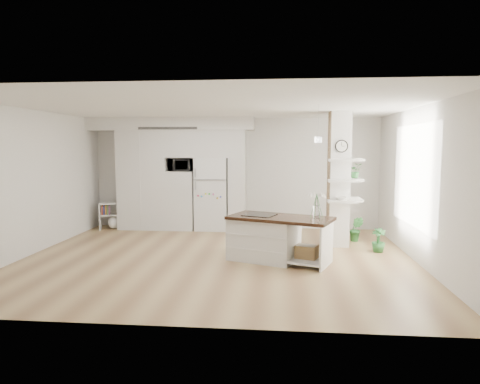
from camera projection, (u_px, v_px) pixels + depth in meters
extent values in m
cube|color=tan|center=(218.00, 258.00, 7.75)|extent=(7.00, 6.00, 0.01)
cube|color=white|center=(217.00, 107.00, 7.47)|extent=(7.00, 6.00, 0.04)
cube|color=silver|center=(235.00, 174.00, 10.58)|extent=(7.00, 0.04, 2.70)
cube|color=silver|center=(177.00, 207.00, 4.64)|extent=(7.00, 0.04, 2.70)
cube|color=silver|center=(31.00, 182.00, 7.93)|extent=(0.04, 6.00, 2.70)
cube|color=silver|center=(420.00, 185.00, 7.29)|extent=(0.04, 6.00, 2.70)
cube|color=silver|center=(144.00, 180.00, 10.48)|extent=(1.20, 0.65, 2.40)
cube|color=silver|center=(182.00, 200.00, 10.45)|extent=(0.65, 0.65, 1.42)
cube|color=silver|center=(181.00, 144.00, 10.30)|extent=(0.65, 0.65, 0.65)
cube|color=silver|center=(212.00, 144.00, 10.23)|extent=(0.85, 0.65, 0.65)
cube|color=silver|center=(238.00, 181.00, 10.27)|extent=(0.40, 0.65, 2.40)
cube|color=silver|center=(171.00, 124.00, 10.25)|extent=(4.00, 0.70, 0.30)
cube|color=#262626|center=(168.00, 128.00, 9.92)|extent=(1.40, 0.04, 0.06)
cube|color=white|center=(212.00, 194.00, 10.37)|extent=(0.78, 0.66, 1.75)
cube|color=#B2B2B7|center=(210.00, 180.00, 9.99)|extent=(0.78, 0.01, 0.03)
cube|color=silver|center=(339.00, 180.00, 8.59)|extent=(0.40, 0.40, 2.70)
cube|color=tan|center=(329.00, 180.00, 8.61)|extent=(0.02, 0.40, 2.70)
cube|color=tan|center=(338.00, 179.00, 8.80)|extent=(0.40, 0.02, 2.70)
cylinder|color=black|center=(341.00, 146.00, 8.32)|extent=(0.25, 0.03, 0.25)
cylinder|color=white|center=(342.00, 146.00, 8.30)|extent=(0.21, 0.01, 0.21)
plane|color=white|center=(414.00, 176.00, 7.57)|extent=(0.00, 2.40, 2.40)
cylinder|color=white|center=(314.00, 140.00, 7.52)|extent=(0.12, 0.12, 0.10)
cube|color=silver|center=(264.00, 239.00, 7.62)|extent=(1.34, 1.11, 0.74)
cube|color=silver|center=(309.00, 259.00, 7.28)|extent=(0.85, 0.92, 0.04)
cube|color=silver|center=(327.00, 245.00, 7.12)|extent=(0.30, 0.71, 0.74)
cube|color=#392111|center=(280.00, 218.00, 7.44)|extent=(1.95, 1.42, 0.05)
cube|color=black|center=(259.00, 215.00, 7.62)|extent=(0.65, 0.60, 0.01)
cube|color=olive|center=(307.00, 252.00, 7.29)|extent=(0.43, 0.37, 0.22)
cylinder|color=white|center=(317.00, 212.00, 7.24)|extent=(0.12, 0.12, 0.22)
cube|color=silver|center=(100.00, 216.00, 10.42)|extent=(0.12, 0.31, 0.65)
cube|color=silver|center=(122.00, 216.00, 10.52)|extent=(0.12, 0.31, 0.65)
cube|color=silver|center=(111.00, 203.00, 10.44)|extent=(0.61, 0.46, 0.03)
cube|color=silver|center=(111.00, 215.00, 10.47)|extent=(0.59, 0.45, 0.03)
sphere|color=white|center=(115.00, 222.00, 10.50)|extent=(0.31, 0.31, 0.31)
imported|color=#2C6E31|center=(356.00, 229.00, 9.09)|extent=(0.35, 0.32, 0.54)
imported|color=#2C6E31|center=(378.00, 240.00, 8.17)|extent=(0.32, 0.32, 0.46)
imported|color=#2D2D2D|center=(181.00, 165.00, 10.31)|extent=(0.54, 0.37, 0.30)
imported|color=#2C6E31|center=(355.00, 171.00, 8.64)|extent=(0.27, 0.23, 0.30)
imported|color=white|center=(341.00, 199.00, 8.33)|extent=(0.22, 0.22, 0.05)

